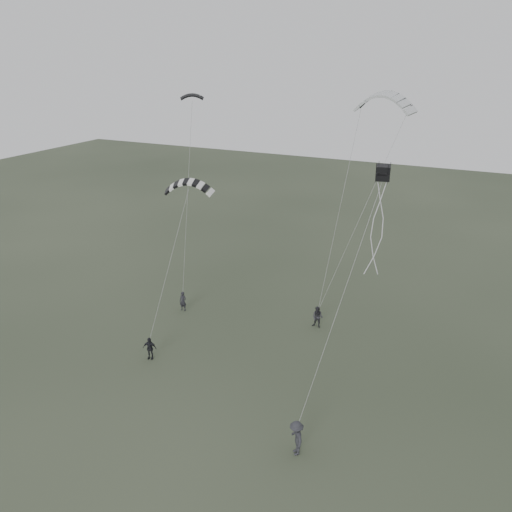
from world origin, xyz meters
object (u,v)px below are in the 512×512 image
at_px(kite_pale_large, 385,94).
at_px(kite_box, 383,173).
at_px(kite_dark_small, 192,95).
at_px(flyer_center, 150,348).
at_px(flyer_far, 296,438).
at_px(kite_striped, 188,182).
at_px(flyer_left, 183,301).
at_px(flyer_right, 318,317).

height_order(kite_pale_large, kite_box, kite_pale_large).
distance_m(kite_dark_small, kite_box, 17.08).
relative_size(flyer_center, kite_box, 2.08).
bearing_deg(kite_pale_large, flyer_far, -71.44).
bearing_deg(flyer_center, kite_striped, 51.37).
distance_m(flyer_far, kite_pale_large, 22.13).
bearing_deg(kite_pale_large, flyer_left, -138.22).
bearing_deg(flyer_left, kite_pale_large, 18.90).
height_order(flyer_far, kite_striped, kite_striped).
height_order(flyer_left, kite_dark_small, kite_dark_small).
xyz_separation_m(flyer_far, kite_box, (1.64, 7.10, 11.91)).
bearing_deg(flyer_far, flyer_right, 158.47).
bearing_deg(kite_striped, kite_box, -17.63).
relative_size(kite_dark_small, kite_pale_large, 0.39).
bearing_deg(flyer_center, kite_box, -2.55).
relative_size(flyer_far, kite_dark_small, 1.15).
bearing_deg(flyer_right, kite_pale_large, 60.81).
height_order(flyer_center, kite_dark_small, kite_dark_small).
distance_m(flyer_center, kite_dark_small, 18.14).
bearing_deg(flyer_right, flyer_far, -72.49).
distance_m(kite_dark_small, kite_striped, 8.81).
relative_size(kite_dark_small, kite_striped, 0.54).
bearing_deg(kite_dark_small, flyer_far, -75.61).
height_order(kite_striped, kite_box, kite_box).
bearing_deg(kite_striped, kite_dark_small, 101.68).
bearing_deg(flyer_left, flyer_center, -81.75).
bearing_deg(kite_box, kite_striped, 167.15).
bearing_deg(kite_pale_large, kite_striped, -120.43).
bearing_deg(kite_dark_small, kite_box, -54.15).
height_order(kite_dark_small, kite_pale_large, kite_pale_large).
relative_size(flyer_left, kite_striped, 0.51).
xyz_separation_m(flyer_left, flyer_far, (13.20, -10.33, 0.17)).
distance_m(flyer_left, kite_pale_large, 20.74).
distance_m(flyer_left, kite_box, 19.41).
distance_m(flyer_center, kite_box, 18.21).
height_order(flyer_left, kite_pale_large, kite_pale_large).
bearing_deg(flyer_center, flyer_far, -34.77).
height_order(kite_dark_small, kite_striped, kite_dark_small).
bearing_deg(flyer_far, kite_striped, -160.76).
height_order(flyer_center, kite_pale_large, kite_pale_large).
distance_m(flyer_center, flyer_far, 12.19).
xyz_separation_m(flyer_center, kite_pale_large, (11.16, 12.38, 15.24)).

